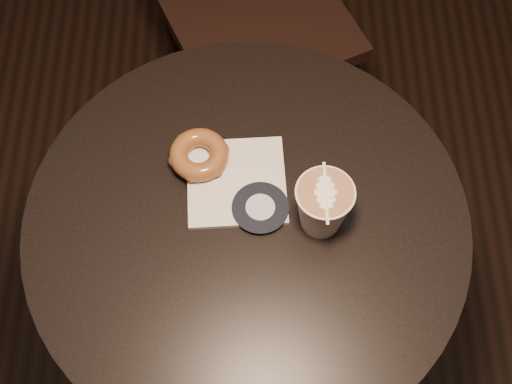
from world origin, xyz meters
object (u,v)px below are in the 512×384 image
doughnut (199,155)px  cafe_table (248,266)px  pastry_bag (236,182)px  latte_cup (323,207)px

doughnut → cafe_table: bearing=-54.0°
cafe_table → pastry_bag: (-0.02, 0.06, 0.20)m
cafe_table → latte_cup: (0.11, -0.00, 0.25)m
doughnut → latte_cup: bearing=-29.3°
pastry_bag → doughnut: doughnut is taller
doughnut → latte_cup: (0.19, -0.11, 0.03)m
latte_cup → cafe_table: bearing=178.5°
cafe_table → pastry_bag: size_ratio=4.81×
cafe_table → pastry_bag: 0.21m
cafe_table → doughnut: doughnut is taller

